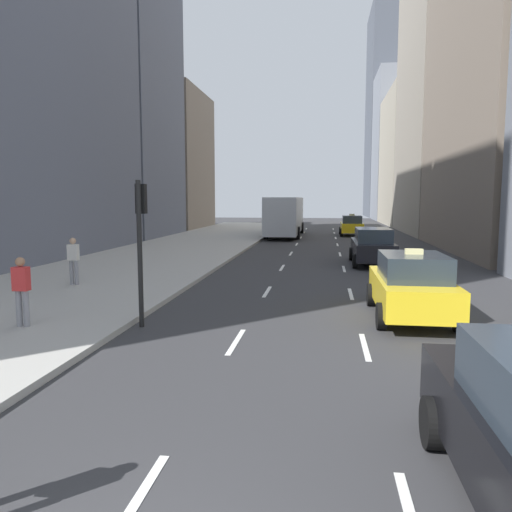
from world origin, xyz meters
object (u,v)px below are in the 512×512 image
Objects in this scene: city_bus at (285,215)px; traffic_light_pole at (141,229)px; taxi_lead at (411,285)px; pedestrian_far_walking at (73,259)px; pedestrian_mid_block at (22,288)px; sedan_silver_behind at (373,246)px; taxi_second at (352,225)px.

traffic_light_pole is (-1.14, -30.38, 0.62)m from city_bus.
pedestrian_far_walking is at bearing 165.33° from taxi_lead.
pedestrian_mid_block is 1.00× the size of pedestrian_far_walking.
taxi_lead reaches higher than sedan_silver_behind.
sedan_silver_behind is at bearing -90.00° from taxi_second.
sedan_silver_behind is at bearing -72.42° from city_bus.
taxi_lead is 1.00× the size of taxi_second.
city_bus is 26.33m from pedestrian_far_walking.
taxi_second is at bearing 78.01° from traffic_light_pole.
pedestrian_mid_block is at bearing -105.87° from taxi_second.
taxi_second reaches higher than pedestrian_far_walking.
taxi_lead reaches higher than pedestrian_far_walking.
sedan_silver_behind is 16.54m from pedestrian_mid_block.
taxi_lead is 2.67× the size of pedestrian_mid_block.
traffic_light_pole is (-6.75, -31.79, 1.53)m from taxi_second.
sedan_silver_behind is 2.95× the size of pedestrian_far_walking.
taxi_lead is 9.72m from pedestrian_mid_block.
taxi_second reaches higher than sedan_silver_behind.
traffic_light_pole is at bearing 21.17° from pedestrian_mid_block.
taxi_second is 2.67× the size of pedestrian_far_walking.
traffic_light_pole is at bearing -101.99° from taxi_second.
pedestrian_mid_block reaches higher than sedan_silver_behind.
taxi_second is 0.38× the size of city_bus.
city_bus reaches higher than pedestrian_mid_block.
pedestrian_far_walking is (-10.99, -8.05, 0.17)m from sedan_silver_behind.
city_bus is at bearing 107.58° from sedan_silver_behind.
pedestrian_mid_block is (-3.71, -31.38, -0.72)m from city_bus.
city_bus is 30.41m from traffic_light_pole.
city_bus reaches higher than taxi_lead.
pedestrian_far_walking is at bearing 132.59° from traffic_light_pole.
pedestrian_far_walking is at bearing 106.56° from pedestrian_mid_block.
traffic_light_pole reaches higher than taxi_second.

